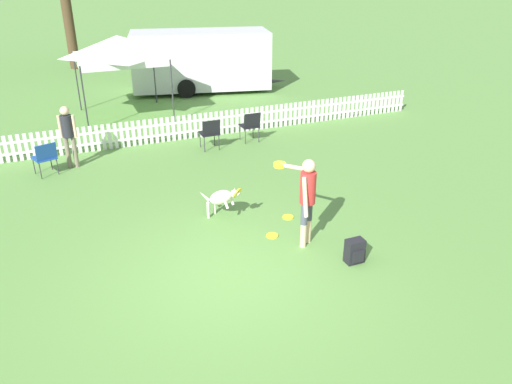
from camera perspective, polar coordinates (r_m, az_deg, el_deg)
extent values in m
plane|color=#5B8C42|center=(8.44, -3.02, -9.52)|extent=(240.00, 240.00, 0.00)
cylinder|color=beige|center=(9.12, 5.42, -4.96)|extent=(0.11, 0.11, 0.47)
cylinder|color=#474C5B|center=(8.91, 5.53, -2.58)|extent=(0.12, 0.12, 0.38)
cylinder|color=beige|center=(9.28, 5.97, -4.42)|extent=(0.11, 0.11, 0.47)
cylinder|color=#474C5B|center=(9.07, 6.10, -2.08)|extent=(0.12, 0.12, 0.38)
cylinder|color=red|center=(8.78, 5.95, 0.48)|extent=(0.39, 0.39, 0.59)
sphere|color=beige|center=(8.61, 6.08, 2.97)|extent=(0.24, 0.24, 0.24)
cylinder|color=beige|center=(8.62, 5.65, -0.61)|extent=(0.08, 0.21, 0.71)
cylinder|color=beige|center=(9.00, 4.58, 2.79)|extent=(0.42, 0.66, 0.14)
cylinder|color=yellow|center=(9.20, 2.73, 2.98)|extent=(0.23, 0.23, 0.02)
cylinder|color=yellow|center=(9.19, 2.73, 3.13)|extent=(0.23, 0.23, 0.02)
cylinder|color=yellow|center=(9.18, 2.73, 3.28)|extent=(0.23, 0.23, 0.02)
ellipsoid|color=beige|center=(9.94, -4.05, -0.63)|extent=(0.61, 0.68, 0.50)
ellipsoid|color=white|center=(9.96, -4.04, -0.91)|extent=(0.33, 0.36, 0.23)
sphere|color=beige|center=(9.70, -2.50, -0.19)|extent=(0.15, 0.15, 0.15)
cone|color=beige|center=(9.65, -2.17, -0.10)|extent=(0.15, 0.16, 0.12)
cylinder|color=yellow|center=(9.65, -2.17, -0.10)|extent=(0.26, 0.23, 0.21)
cone|color=beige|center=(9.72, -2.47, 0.26)|extent=(0.05, 0.05, 0.07)
cone|color=beige|center=(9.65, -2.77, 0.06)|extent=(0.05, 0.05, 0.07)
cylinder|color=white|center=(10.28, -4.76, -1.59)|extent=(0.06, 0.06, 0.35)
cylinder|color=white|center=(10.13, -5.49, -2.07)|extent=(0.06, 0.06, 0.35)
cylinder|color=white|center=(9.93, -2.91, -0.70)|extent=(0.14, 0.17, 0.28)
cylinder|color=white|center=(9.78, -3.55, -1.13)|extent=(0.14, 0.17, 0.28)
cone|color=beige|center=(10.20, -5.92, -0.48)|extent=(0.22, 0.26, 0.20)
cylinder|color=yellow|center=(9.52, 1.87, -5.00)|extent=(0.23, 0.23, 0.02)
cylinder|color=yellow|center=(10.18, 3.68, -2.87)|extent=(0.23, 0.23, 0.02)
cylinder|color=yellow|center=(9.34, 11.49, -6.19)|extent=(0.23, 0.23, 0.02)
cube|color=black|center=(8.82, 11.20, -6.63)|extent=(0.32, 0.21, 0.44)
cube|color=black|center=(8.76, 11.61, -7.26)|extent=(0.22, 0.04, 0.22)
cube|color=white|center=(14.44, -12.50, 6.15)|extent=(17.63, 0.04, 0.06)
cube|color=white|center=(14.34, -12.61, 7.28)|extent=(17.63, 0.04, 0.06)
cube|color=white|center=(14.27, -26.69, 4.38)|extent=(0.09, 0.02, 0.72)
cube|color=white|center=(14.26, -26.05, 4.49)|extent=(0.09, 0.02, 0.72)
cube|color=white|center=(14.25, -25.41, 4.60)|extent=(0.09, 0.02, 0.72)
cube|color=white|center=(14.24, -24.77, 4.71)|extent=(0.09, 0.02, 0.72)
cube|color=white|center=(14.23, -24.12, 4.82)|extent=(0.09, 0.02, 0.72)
cube|color=white|center=(14.22, -23.48, 4.93)|extent=(0.09, 0.02, 0.72)
cube|color=white|center=(14.22, -22.83, 5.04)|extent=(0.09, 0.02, 0.72)
cube|color=white|center=(14.21, -22.19, 5.15)|extent=(0.09, 0.02, 0.72)
cube|color=white|center=(14.21, -21.54, 5.26)|extent=(0.09, 0.02, 0.72)
cube|color=white|center=(14.21, -20.90, 5.37)|extent=(0.09, 0.02, 0.72)
cube|color=white|center=(14.22, -20.25, 5.47)|extent=(0.09, 0.02, 0.72)
cube|color=white|center=(14.22, -19.61, 5.58)|extent=(0.09, 0.02, 0.72)
cube|color=white|center=(14.23, -18.96, 5.69)|extent=(0.09, 0.02, 0.72)
cube|color=white|center=(14.24, -18.32, 5.79)|extent=(0.09, 0.02, 0.72)
cube|color=white|center=(14.25, -17.67, 5.89)|extent=(0.09, 0.02, 0.72)
cube|color=white|center=(14.26, -17.03, 6.00)|extent=(0.09, 0.02, 0.72)
cube|color=white|center=(14.27, -16.38, 6.10)|extent=(0.09, 0.02, 0.72)
cube|color=white|center=(14.29, -15.74, 6.20)|extent=(0.09, 0.02, 0.72)
cube|color=white|center=(14.30, -15.10, 6.30)|extent=(0.09, 0.02, 0.72)
cube|color=white|center=(14.32, -14.46, 6.40)|extent=(0.09, 0.02, 0.72)
cube|color=white|center=(14.34, -13.83, 6.50)|extent=(0.09, 0.02, 0.72)
cube|color=white|center=(14.37, -13.19, 6.59)|extent=(0.09, 0.02, 0.72)
cube|color=white|center=(14.39, -12.56, 6.69)|extent=(0.09, 0.02, 0.72)
cube|color=white|center=(14.42, -11.92, 6.78)|extent=(0.09, 0.02, 0.72)
cube|color=white|center=(14.45, -11.29, 6.88)|extent=(0.09, 0.02, 0.72)
cube|color=white|center=(14.47, -10.67, 6.97)|extent=(0.09, 0.02, 0.72)
cube|color=white|center=(14.51, -10.04, 7.06)|extent=(0.09, 0.02, 0.72)
cube|color=white|center=(14.54, -9.42, 7.15)|extent=(0.09, 0.02, 0.72)
cube|color=white|center=(14.57, -8.80, 7.24)|extent=(0.09, 0.02, 0.72)
cube|color=white|center=(14.61, -8.18, 7.32)|extent=(0.09, 0.02, 0.72)
cube|color=white|center=(14.65, -7.57, 7.41)|extent=(0.09, 0.02, 0.72)
cube|color=white|center=(14.69, -6.95, 7.49)|extent=(0.09, 0.02, 0.72)
cube|color=white|center=(14.73, -6.35, 7.58)|extent=(0.09, 0.02, 0.72)
cube|color=white|center=(14.77, -5.74, 7.66)|extent=(0.09, 0.02, 0.72)
cube|color=white|center=(14.82, -5.14, 7.74)|extent=(0.09, 0.02, 0.72)
cube|color=white|center=(14.87, -4.54, 7.82)|extent=(0.09, 0.02, 0.72)
cube|color=white|center=(14.91, -3.95, 7.90)|extent=(0.09, 0.02, 0.72)
cube|color=white|center=(14.96, -3.36, 7.97)|extent=(0.09, 0.02, 0.72)
cube|color=white|center=(15.01, -2.77, 8.05)|extent=(0.09, 0.02, 0.72)
cube|color=white|center=(15.07, -2.18, 8.12)|extent=(0.09, 0.02, 0.72)
cube|color=white|center=(15.12, -1.61, 8.19)|extent=(0.09, 0.02, 0.72)
cube|color=white|center=(15.18, -1.03, 8.27)|extent=(0.09, 0.02, 0.72)
cube|color=white|center=(15.24, -0.46, 8.34)|extent=(0.09, 0.02, 0.72)
cube|color=white|center=(15.29, 0.11, 8.40)|extent=(0.09, 0.02, 0.72)
cube|color=white|center=(15.36, 0.67, 8.47)|extent=(0.09, 0.02, 0.72)
cube|color=white|center=(15.42, 1.23, 8.54)|extent=(0.09, 0.02, 0.72)
cube|color=white|center=(15.48, 1.78, 8.60)|extent=(0.09, 0.02, 0.72)
cube|color=white|center=(15.55, 2.33, 8.66)|extent=(0.09, 0.02, 0.72)
cube|color=white|center=(15.61, 2.88, 8.73)|extent=(0.09, 0.02, 0.72)
cube|color=white|center=(15.68, 3.42, 8.79)|extent=(0.09, 0.02, 0.72)
cube|color=white|center=(15.75, 3.96, 8.85)|extent=(0.09, 0.02, 0.72)
cube|color=white|center=(15.82, 4.49, 8.90)|extent=(0.09, 0.02, 0.72)
cube|color=white|center=(15.89, 5.02, 8.96)|extent=(0.09, 0.02, 0.72)
cube|color=white|center=(15.96, 5.54, 9.02)|extent=(0.09, 0.02, 0.72)
cube|color=white|center=(16.04, 6.06, 9.07)|extent=(0.09, 0.02, 0.72)
cube|color=white|center=(16.11, 6.57, 9.12)|extent=(0.09, 0.02, 0.72)
cube|color=white|center=(16.19, 7.08, 9.18)|extent=(0.09, 0.02, 0.72)
cube|color=white|center=(16.27, 7.58, 9.23)|extent=(0.09, 0.02, 0.72)
cube|color=white|center=(16.35, 8.08, 9.28)|extent=(0.09, 0.02, 0.72)
cube|color=white|center=(16.43, 8.58, 9.32)|extent=(0.09, 0.02, 0.72)
cube|color=white|center=(16.51, 9.07, 9.37)|extent=(0.09, 0.02, 0.72)
cube|color=white|center=(16.59, 9.55, 9.42)|extent=(0.09, 0.02, 0.72)
cube|color=white|center=(16.68, 10.03, 9.46)|extent=(0.09, 0.02, 0.72)
cube|color=white|center=(16.76, 10.51, 9.51)|extent=(0.09, 0.02, 0.72)
cube|color=white|center=(16.85, 10.98, 9.55)|extent=(0.09, 0.02, 0.72)
cube|color=white|center=(16.93, 11.45, 9.59)|extent=(0.09, 0.02, 0.72)
cube|color=white|center=(17.02, 11.91, 9.63)|extent=(0.09, 0.02, 0.72)
cube|color=white|center=(17.11, 12.36, 9.67)|extent=(0.09, 0.02, 0.72)
cube|color=white|center=(17.20, 12.82, 9.71)|extent=(0.09, 0.02, 0.72)
cube|color=white|center=(17.29, 13.26, 9.75)|extent=(0.09, 0.02, 0.72)
cube|color=white|center=(17.39, 13.71, 9.78)|extent=(0.09, 0.02, 0.72)
cube|color=white|center=(17.48, 14.15, 9.82)|extent=(0.09, 0.02, 0.72)
cube|color=white|center=(17.58, 14.58, 9.85)|extent=(0.09, 0.02, 0.72)
cube|color=white|center=(17.67, 15.01, 9.89)|extent=(0.09, 0.02, 0.72)
cube|color=white|center=(17.77, 15.43, 9.92)|extent=(0.09, 0.02, 0.72)
cube|color=white|center=(17.87, 15.85, 9.95)|extent=(0.09, 0.02, 0.72)
cube|color=white|center=(17.96, 16.27, 9.98)|extent=(0.09, 0.02, 0.72)
cylinder|color=#333338|center=(13.38, -22.39, 3.25)|extent=(0.02, 0.02, 0.43)
cylinder|color=#333338|center=(13.26, -24.04, 2.76)|extent=(0.02, 0.02, 0.43)
cylinder|color=#333338|center=(13.01, -21.73, 2.75)|extent=(0.02, 0.02, 0.43)
cylinder|color=#333338|center=(12.89, -23.42, 2.25)|extent=(0.02, 0.02, 0.43)
cube|color=#1E4799|center=(13.06, -23.05, 3.63)|extent=(0.62, 0.62, 0.03)
cube|color=#1E4799|center=(12.79, -22.86, 4.22)|extent=(0.49, 0.24, 0.41)
cylinder|color=#333338|center=(14.64, -0.34, 7.06)|extent=(0.02, 0.02, 0.45)
cylinder|color=#333338|center=(14.49, -1.85, 6.86)|extent=(0.02, 0.02, 0.45)
cylinder|color=#333338|center=(14.28, 0.32, 6.59)|extent=(0.02, 0.02, 0.45)
cylinder|color=#333338|center=(14.12, -1.22, 6.37)|extent=(0.02, 0.02, 0.45)
cube|color=black|center=(14.31, -0.78, 7.58)|extent=(0.49, 0.49, 0.03)
cube|color=black|center=(14.05, -0.44, 8.16)|extent=(0.49, 0.10, 0.43)
cylinder|color=#333338|center=(14.07, -4.78, 6.21)|extent=(0.02, 0.02, 0.45)
cylinder|color=#333338|center=(13.96, -6.40, 5.98)|extent=(0.02, 0.02, 0.45)
cylinder|color=#333338|center=(13.70, -4.24, 5.68)|extent=(0.02, 0.02, 0.45)
cylinder|color=#333338|center=(13.59, -5.91, 5.45)|extent=(0.02, 0.02, 0.45)
cube|color=black|center=(13.76, -5.37, 6.71)|extent=(0.49, 0.49, 0.03)
cube|color=black|center=(13.49, -5.13, 7.29)|extent=(0.49, 0.09, 0.42)
cylinder|color=#333338|center=(15.68, -19.00, 9.87)|extent=(0.04, 0.04, 1.98)
cylinder|color=#333338|center=(16.04, -9.54, 11.22)|extent=(0.04, 0.04, 1.98)
cylinder|color=#333338|center=(18.24, -19.78, 11.79)|extent=(0.04, 0.04, 1.98)
cylinder|color=#333338|center=(18.55, -11.54, 12.96)|extent=(0.04, 0.04, 1.98)
cube|color=white|center=(16.90, -15.33, 14.50)|extent=(2.62, 2.62, 0.20)
pyramid|color=white|center=(16.83, -15.49, 15.85)|extent=(2.62, 2.62, 0.61)
cylinder|color=#7A705B|center=(13.27, -19.97, 4.32)|extent=(0.11, 0.11, 0.80)
cylinder|color=#7A705B|center=(13.32, -20.71, 4.28)|extent=(0.11, 0.11, 0.80)
cylinder|color=#26262D|center=(13.08, -20.79, 7.05)|extent=(0.27, 0.27, 0.55)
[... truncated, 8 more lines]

